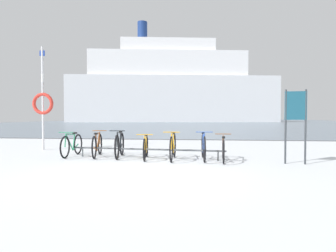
{
  "coord_description": "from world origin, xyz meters",
  "views": [
    {
      "loc": [
        1.49,
        -6.47,
        1.26
      ],
      "look_at": [
        0.25,
        3.78,
        0.94
      ],
      "focal_mm": 32.6,
      "sensor_mm": 36.0,
      "label": 1
    }
  ],
  "objects": [
    {
      "name": "bicycle_0",
      "position": [
        -2.68,
        2.7,
        0.36
      ],
      "size": [
        0.46,
        1.71,
        0.79
      ],
      "color": "black",
      "rests_on": "ground"
    },
    {
      "name": "ground",
      "position": [
        0.0,
        53.9,
        -0.04
      ],
      "size": [
        80.0,
        132.0,
        0.08
      ],
      "color": "silver"
    },
    {
      "name": "bicycle_1",
      "position": [
        -1.86,
        2.71,
        0.36
      ],
      "size": [
        0.5,
        1.75,
        0.81
      ],
      "color": "black",
      "rests_on": "ground"
    },
    {
      "name": "bicycle_3",
      "position": [
        -0.25,
        2.38,
        0.34
      ],
      "size": [
        0.46,
        1.63,
        0.76
      ],
      "color": "black",
      "rests_on": "ground"
    },
    {
      "name": "ferry_ship",
      "position": [
        -6.52,
        65.72,
        7.89
      ],
      "size": [
        48.79,
        20.59,
        23.5
      ],
      "color": "silver",
      "rests_on": "ground"
    },
    {
      "name": "bicycle_5",
      "position": [
        1.45,
        2.38,
        0.38
      ],
      "size": [
        0.46,
        1.75,
        0.84
      ],
      "color": "black",
      "rests_on": "ground"
    },
    {
      "name": "bicycle_6",
      "position": [
        2.01,
        2.15,
        0.34
      ],
      "size": [
        0.46,
        1.61,
        0.76
      ],
      "color": "black",
      "rests_on": "ground"
    },
    {
      "name": "bicycle_4",
      "position": [
        0.57,
        2.31,
        0.38
      ],
      "size": [
        0.46,
        1.76,
        0.84
      ],
      "color": "black",
      "rests_on": "ground"
    },
    {
      "name": "bicycle_2",
      "position": [
        -1.12,
        2.64,
        0.38
      ],
      "size": [
        0.46,
        1.76,
        0.85
      ],
      "color": "black",
      "rests_on": "ground"
    },
    {
      "name": "bike_rack",
      "position": [
        -0.22,
        2.45,
        0.27
      ],
      "size": [
        4.65,
        0.53,
        0.31
      ],
      "color": "#4C5156",
      "rests_on": "ground"
    },
    {
      "name": "info_sign",
      "position": [
        3.87,
        1.9,
        1.34
      ],
      "size": [
        0.55,
        0.09,
        1.97
      ],
      "color": "#33383D",
      "rests_on": "ground"
    },
    {
      "name": "rescue_post",
      "position": [
        -4.54,
        4.31,
        1.82
      ],
      "size": [
        0.82,
        0.13,
        3.86
      ],
      "color": "silver",
      "rests_on": "ground"
    }
  ]
}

